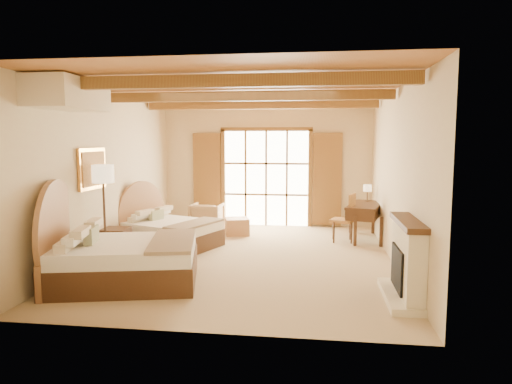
% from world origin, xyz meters
% --- Properties ---
extents(floor, '(7.00, 7.00, 0.00)m').
position_xyz_m(floor, '(0.00, 0.00, 0.00)').
color(floor, tan).
rests_on(floor, ground).
extents(wall_back, '(5.50, 0.00, 5.50)m').
position_xyz_m(wall_back, '(0.00, 3.50, 1.60)').
color(wall_back, beige).
rests_on(wall_back, ground).
extents(wall_left, '(0.00, 7.00, 7.00)m').
position_xyz_m(wall_left, '(-2.75, 0.00, 1.60)').
color(wall_left, beige).
rests_on(wall_left, ground).
extents(wall_right, '(0.00, 7.00, 7.00)m').
position_xyz_m(wall_right, '(2.75, 0.00, 1.60)').
color(wall_right, beige).
rests_on(wall_right, ground).
extents(ceiling, '(7.00, 7.00, 0.00)m').
position_xyz_m(ceiling, '(0.00, 0.00, 3.20)').
color(ceiling, '#B47534').
rests_on(ceiling, ground).
extents(ceiling_beams, '(5.39, 4.60, 0.18)m').
position_xyz_m(ceiling_beams, '(0.00, 0.00, 3.08)').
color(ceiling_beams, olive).
rests_on(ceiling_beams, ceiling).
extents(french_doors, '(3.95, 0.08, 2.60)m').
position_xyz_m(french_doors, '(0.00, 3.44, 1.25)').
color(french_doors, white).
rests_on(french_doors, ground).
extents(fireplace, '(0.46, 1.40, 1.16)m').
position_xyz_m(fireplace, '(2.60, -2.00, 0.51)').
color(fireplace, beige).
rests_on(fireplace, ground).
extents(painting, '(0.06, 0.95, 0.75)m').
position_xyz_m(painting, '(-2.70, -0.75, 1.75)').
color(painting, gold).
rests_on(painting, wall_left).
extents(canopy_valance, '(0.70, 1.40, 0.45)m').
position_xyz_m(canopy_valance, '(-2.40, -2.00, 2.95)').
color(canopy_valance, '#F0E5BF').
rests_on(canopy_valance, ceiling).
extents(bed_near, '(2.54, 2.11, 1.45)m').
position_xyz_m(bed_near, '(-1.83, -1.81, 0.44)').
color(bed_near, '#45281B').
rests_on(bed_near, floor).
extents(bed_far, '(2.29, 1.94, 1.20)m').
position_xyz_m(bed_far, '(-1.85, 0.71, 0.36)').
color(bed_far, '#45281B').
rests_on(bed_far, floor).
extents(nightstand, '(0.50, 0.50, 0.58)m').
position_xyz_m(nightstand, '(-2.50, -0.33, 0.29)').
color(nightstand, '#45281B').
rests_on(nightstand, floor).
extents(floor_lamp, '(0.39, 0.39, 1.82)m').
position_xyz_m(floor_lamp, '(-2.50, -0.77, 1.55)').
color(floor_lamp, '#3C291E').
rests_on(floor_lamp, floor).
extents(armchair, '(0.77, 0.79, 0.70)m').
position_xyz_m(armchair, '(-1.38, 2.46, 0.35)').
color(armchair, tan).
rests_on(armchair, floor).
extents(ottoman, '(0.68, 0.68, 0.40)m').
position_xyz_m(ottoman, '(-0.56, 2.13, 0.20)').
color(ottoman, '#A16B43').
rests_on(ottoman, floor).
extents(desk, '(1.02, 1.63, 0.82)m').
position_xyz_m(desk, '(2.44, 2.00, 0.44)').
color(desk, '#45281B').
rests_on(desk, floor).
extents(desk_chair, '(0.61, 0.60, 1.09)m').
position_xyz_m(desk_chair, '(1.94, 1.71, 0.34)').
color(desk_chair, '#A5783E').
rests_on(desk_chair, floor).
extents(desk_lamp, '(0.20, 0.20, 0.39)m').
position_xyz_m(desk_lamp, '(2.53, 2.51, 1.12)').
color(desk_lamp, '#3C291E').
rests_on(desk_lamp, desk).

